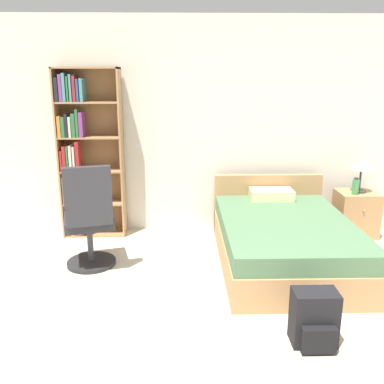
{
  "coord_description": "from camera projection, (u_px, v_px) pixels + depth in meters",
  "views": [
    {
      "loc": [
        -0.44,
        -2.03,
        1.91
      ],
      "look_at": [
        -0.34,
        1.98,
        0.81
      ],
      "focal_mm": 40.0,
      "sensor_mm": 36.0,
      "label": 1
    }
  ],
  "objects": [
    {
      "name": "wall_back",
      "position": [
        217.0,
        127.0,
        5.24
      ],
      "size": [
        9.0,
        0.06,
        2.6
      ],
      "color": "silver",
      "rests_on": "ground_plane"
    },
    {
      "name": "bookshelf",
      "position": [
        83.0,
        153.0,
        5.08
      ],
      "size": [
        0.75,
        0.3,
        2.0
      ],
      "color": "#AD7F51",
      "rests_on": "ground_plane"
    },
    {
      "name": "bed",
      "position": [
        283.0,
        239.0,
        4.49
      ],
      "size": [
        1.32,
        1.97,
        0.74
      ],
      "color": "#AD7F51",
      "rests_on": "ground_plane"
    },
    {
      "name": "office_chair",
      "position": [
        89.0,
        221.0,
        4.25
      ],
      "size": [
        0.59,
        0.66,
        1.1
      ],
      "color": "#232326",
      "rests_on": "ground_plane"
    },
    {
      "name": "nightstand",
      "position": [
        356.0,
        214.0,
        5.24
      ],
      "size": [
        0.47,
        0.44,
        0.55
      ],
      "color": "#AD7F51",
      "rests_on": "ground_plane"
    },
    {
      "name": "table_lamp",
      "position": [
        362.0,
        164.0,
        5.08
      ],
      "size": [
        0.26,
        0.26,
        0.44
      ],
      "color": "#333333",
      "rests_on": "nightstand"
    },
    {
      "name": "water_bottle",
      "position": [
        356.0,
        187.0,
        5.04
      ],
      "size": [
        0.08,
        0.08,
        0.2
      ],
      "color": "#3F8C4C",
      "rests_on": "nightstand"
    },
    {
      "name": "backpack_black",
      "position": [
        314.0,
        320.0,
        3.11
      ],
      "size": [
        0.32,
        0.28,
        0.42
      ],
      "color": "black",
      "rests_on": "ground_plane"
    }
  ]
}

